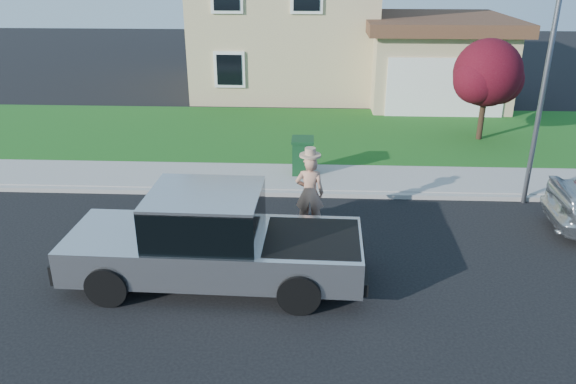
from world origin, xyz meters
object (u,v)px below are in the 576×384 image
object	(u,v)px
pickup_truck	(213,241)
trash_bin	(303,155)
woman	(310,192)
street_lamp	(545,88)
ornamental_tree	(488,76)

from	to	relation	value
pickup_truck	trash_bin	xyz separation A→B (m)	(1.60, 5.79, -0.22)
pickup_truck	woman	xyz separation A→B (m)	(1.84, 2.43, 0.06)
trash_bin	street_lamp	bearing A→B (deg)	-15.12
pickup_truck	ornamental_tree	distance (m)	12.34
woman	pickup_truck	bearing A→B (deg)	55.80
woman	street_lamp	bearing A→B (deg)	-159.86
pickup_truck	trash_bin	world-z (taller)	pickup_truck
trash_bin	ornamental_tree	bearing A→B (deg)	31.64
pickup_truck	woman	world-z (taller)	woman
pickup_truck	street_lamp	xyz separation A→B (m)	(7.48, 4.18, 2.16)
pickup_truck	woman	bearing A→B (deg)	54.21
woman	trash_bin	distance (m)	3.38
ornamental_tree	street_lamp	bearing A→B (deg)	-92.48
pickup_truck	trash_bin	size ratio (longest dim) A/B	5.69
woman	street_lamp	world-z (taller)	street_lamp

